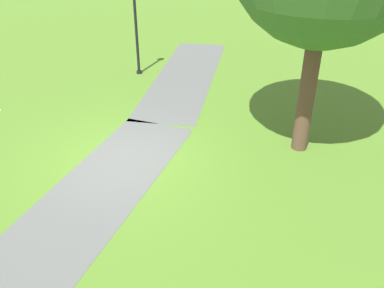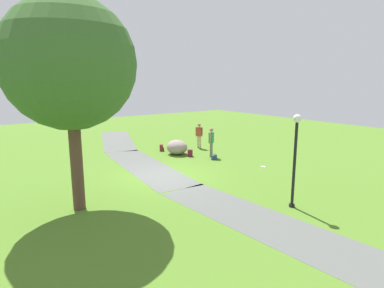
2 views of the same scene
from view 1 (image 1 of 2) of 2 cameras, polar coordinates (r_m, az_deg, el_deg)
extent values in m
plane|color=#4E7724|center=(10.52, -9.09, -2.07)|extent=(48.00, 48.00, 0.00)
cube|color=#585B56|center=(15.62, -0.84, 9.53)|extent=(8.11, 2.56, 0.01)
cube|color=#585B56|center=(9.17, -14.73, -8.28)|extent=(8.18, 2.96, 0.01)
cylinder|color=brown|center=(10.50, 15.77, 7.40)|extent=(0.40, 0.40, 3.35)
cylinder|color=black|center=(15.93, -7.35, 9.88)|extent=(0.20, 0.20, 0.10)
cylinder|color=black|center=(15.49, -7.70, 14.79)|extent=(0.10, 0.10, 2.94)
camera|label=2|loc=(20.76, 26.05, 24.28)|focal=30.27mm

